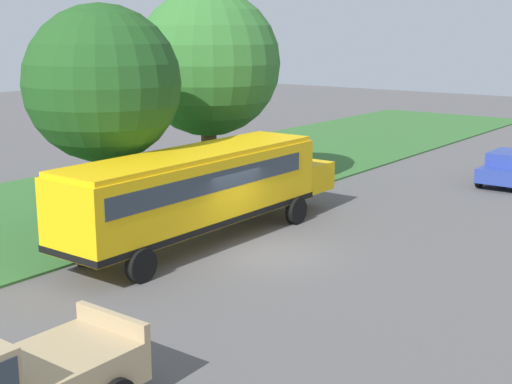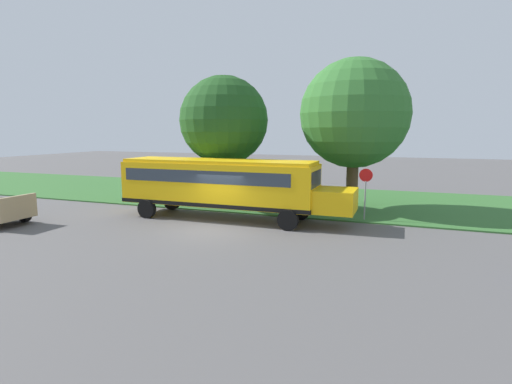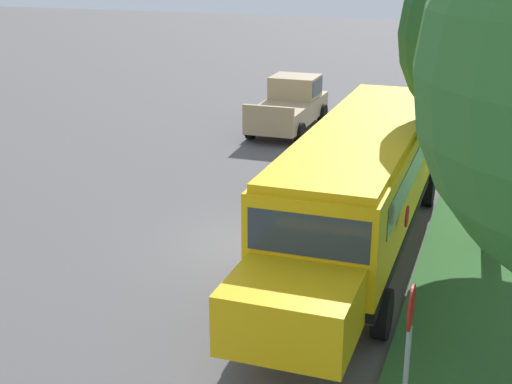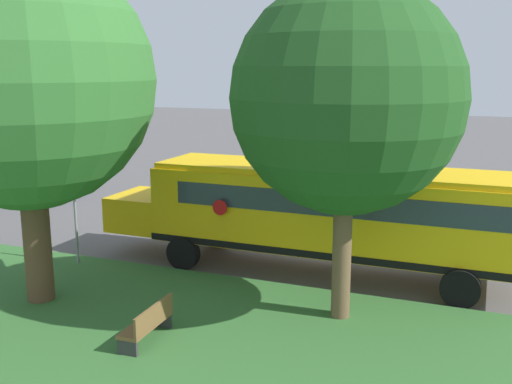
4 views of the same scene
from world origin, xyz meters
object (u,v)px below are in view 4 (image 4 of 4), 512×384
object	(u,v)px
car_blue_nearest	(29,177)
oak_tree_roadside_mid	(19,76)
stop_sign	(75,210)
park_bench	(148,324)
oak_tree_beside_bus	(351,101)
school_bus	(322,209)

from	to	relation	value
car_blue_nearest	oak_tree_roadside_mid	bearing A→B (deg)	-137.37
oak_tree_roadside_mid	stop_sign	distance (m)	5.01
car_blue_nearest	park_bench	bearing A→B (deg)	-130.00
car_blue_nearest	oak_tree_beside_bus	world-z (taller)	oak_tree_beside_bus
school_bus	oak_tree_roadside_mid	world-z (taller)	oak_tree_roadside_mid
car_blue_nearest	oak_tree_beside_bus	bearing A→B (deg)	-116.36
oak_tree_roadside_mid	park_bench	distance (m)	6.64
oak_tree_beside_bus	oak_tree_roadside_mid	size ratio (longest dim) A/B	0.90
car_blue_nearest	oak_tree_roadside_mid	size ratio (longest dim) A/B	0.50
oak_tree_roadside_mid	oak_tree_beside_bus	bearing A→B (deg)	-76.62
car_blue_nearest	park_bench	distance (m)	17.48
oak_tree_beside_bus	stop_sign	world-z (taller)	oak_tree_beside_bus
school_bus	car_blue_nearest	world-z (taller)	school_bus
oak_tree_roadside_mid	stop_sign	world-z (taller)	oak_tree_roadside_mid
car_blue_nearest	stop_sign	world-z (taller)	stop_sign
oak_tree_beside_bus	stop_sign	bearing A→B (deg)	82.92
oak_tree_beside_bus	park_bench	bearing A→B (deg)	126.91
car_blue_nearest	oak_tree_beside_bus	size ratio (longest dim) A/B	0.56
stop_sign	oak_tree_roadside_mid	bearing A→B (deg)	-161.97
school_bus	stop_sign	bearing A→B (deg)	106.45
car_blue_nearest	oak_tree_beside_bus	xyz separation A→B (m)	(-8.46, -17.08, 4.34)
car_blue_nearest	park_bench	xyz separation A→B (m)	(-11.24, -13.39, -0.40)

